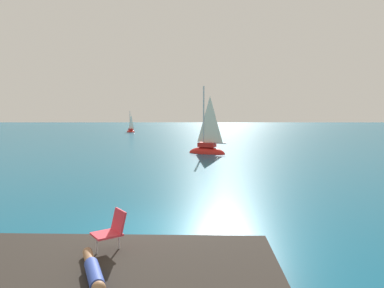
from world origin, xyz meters
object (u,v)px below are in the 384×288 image
Objects in this scene: sailboat_near at (206,150)px; sailboat_far at (129,131)px; person_sunbather at (92,272)px; beach_chair at (110,229)px.

sailboat_far is at bearing -43.30° from sailboat_near.
sailboat_near is 22.43m from person_sunbather.
sailboat_near is 21.22m from beach_chair.
sailboat_near reaches higher than person_sunbather.
sailboat_near is 7.09× the size of beach_chair.
sailboat_near is at bearing 156.12° from sailboat_far.
sailboat_far is 4.23× the size of beach_chair.
person_sunbather is at bearing 107.92° from sailboat_near.
person_sunbather is 2.10× the size of beach_chair.
beach_chair is at bearing -24.17° from person_sunbather.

